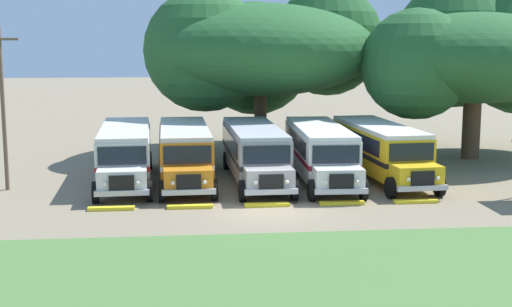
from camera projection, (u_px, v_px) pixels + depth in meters
The scene contains 15 objects.
ground_plane at pixel (269, 211), 30.22m from camera, with size 220.00×220.00×0.00m, color #84755B.
foreground_grass_strip at pixel (302, 277), 21.83m from camera, with size 80.00×10.20×0.01m, color #4C7538.
parked_bus_slot_0 at pixel (125, 151), 36.38m from camera, with size 3.13×10.90×2.82m.
parked_bus_slot_1 at pixel (185, 150), 36.61m from camera, with size 2.96×10.88×2.82m.
parked_bus_slot_2 at pixel (255, 150), 36.65m from camera, with size 2.97×10.88×2.82m.
parked_bus_slot_3 at pixel (320, 150), 36.77m from camera, with size 2.89×10.86×2.82m.
parked_bus_slot_4 at pixel (380, 148), 37.39m from camera, with size 3.31×10.93×2.82m.
curb_wheelstop_0 at pixel (111, 208), 30.38m from camera, with size 2.00×0.36×0.15m, color yellow.
curb_wheelstop_1 at pixel (190, 207), 30.72m from camera, with size 2.00×0.36×0.15m, color yellow.
curb_wheelstop_2 at pixel (267, 205), 31.05m from camera, with size 2.00×0.36×0.15m, color yellow.
curb_wheelstop_3 at pixel (342, 203), 31.38m from camera, with size 2.00×0.36×0.15m, color yellow.
curb_wheelstop_4 at pixel (416, 201), 31.72m from camera, with size 2.00×0.36×0.15m, color yellow.
broad_shade_tree at pixel (261, 50), 45.63m from camera, with size 15.84×14.70×10.92m.
secondary_tree at pixel (477, 53), 43.82m from camera, with size 15.58×13.33×11.06m.
utility_pole at pixel (3, 104), 33.86m from camera, with size 1.80×0.20×7.91m.
Camera 1 is at (-3.50, -29.23, 7.30)m, focal length 49.35 mm.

